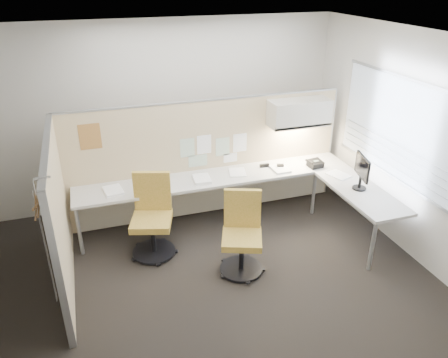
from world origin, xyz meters
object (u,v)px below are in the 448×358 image
object	(u,v)px
desk	(242,185)
chair_left	(152,218)
chair_right	(242,236)
phone	(315,164)
monitor	(362,170)

from	to	relation	value
desk	chair_left	xyz separation A→B (m)	(-1.36, -0.33, -0.10)
chair_left	chair_right	world-z (taller)	chair_left
desk	chair_right	size ratio (longest dim) A/B	3.96
desk	phone	size ratio (longest dim) A/B	17.48
chair_right	monitor	world-z (taller)	monitor
chair_right	monitor	bearing A→B (deg)	27.68
monitor	phone	world-z (taller)	monitor
chair_left	chair_right	distance (m)	1.20
monitor	chair_right	bearing A→B (deg)	111.17
chair_right	phone	distance (m)	1.88
desk	monitor	world-z (taller)	monitor
desk	chair_right	world-z (taller)	chair_right
chair_right	monitor	xyz separation A→B (m)	(1.75, 0.21, 0.53)
chair_right	phone	xyz separation A→B (m)	(1.54, 1.04, 0.31)
phone	monitor	bearing A→B (deg)	-82.25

